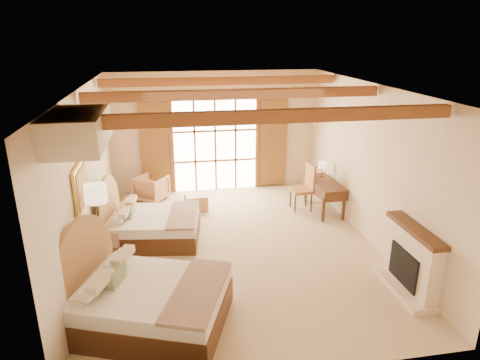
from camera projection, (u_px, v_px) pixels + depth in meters
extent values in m
plane|color=tan|center=(237.00, 247.00, 8.70)|extent=(7.00, 7.00, 0.00)
plane|color=beige|center=(215.00, 132.00, 11.43)|extent=(5.50, 0.00, 5.50)
plane|color=beige|center=(86.00, 180.00, 7.72)|extent=(0.00, 7.00, 7.00)
plane|color=beige|center=(371.00, 165.00, 8.62)|extent=(0.00, 7.00, 7.00)
plane|color=#B98239|center=(236.00, 87.00, 7.65)|extent=(7.00, 7.00, 0.00)
cube|color=white|center=(215.00, 145.00, 11.51)|extent=(2.20, 0.02, 2.50)
cube|color=olive|center=(155.00, 148.00, 11.22)|extent=(0.75, 0.06, 2.40)
cube|color=olive|center=(273.00, 143.00, 11.74)|extent=(0.75, 0.06, 2.40)
cube|color=beige|center=(412.00, 261.00, 7.08)|extent=(0.25, 1.30, 1.10)
cube|color=black|center=(407.00, 266.00, 7.10)|extent=(0.18, 0.80, 0.60)
cube|color=beige|center=(403.00, 287.00, 7.23)|extent=(0.45, 1.40, 0.10)
cube|color=#4E291A|center=(416.00, 230.00, 6.89)|extent=(0.30, 1.40, 0.08)
cube|color=gold|center=(80.00, 186.00, 6.98)|extent=(0.05, 0.95, 0.75)
cube|color=gold|center=(82.00, 186.00, 6.99)|extent=(0.02, 0.82, 0.62)
cube|color=beige|center=(77.00, 130.00, 5.48)|extent=(0.70, 1.40, 0.45)
cube|color=#4E291A|center=(151.00, 311.00, 6.35)|extent=(2.58, 2.27, 0.42)
cube|color=white|center=(150.00, 293.00, 6.24)|extent=(2.53, 2.22, 0.23)
cube|color=#947561|center=(199.00, 281.00, 6.32)|extent=(1.18, 1.78, 0.05)
cube|color=gray|center=(113.00, 282.00, 6.08)|extent=(0.27, 0.46, 0.25)
cube|color=#4E291A|center=(154.00, 232.00, 8.93)|extent=(2.05, 1.66, 0.36)
cube|color=white|center=(153.00, 220.00, 8.84)|extent=(2.01, 1.63, 0.20)
cube|color=#947561|center=(183.00, 213.00, 8.90)|extent=(0.76, 1.50, 0.05)
cube|color=gray|center=(130.00, 212.00, 8.70)|extent=(0.16, 0.39, 0.22)
cube|color=#4E291A|center=(104.00, 259.00, 7.57)|extent=(0.58, 0.58, 0.66)
cylinder|color=#3B2B1B|center=(105.00, 275.00, 7.66)|extent=(0.25, 0.25, 0.03)
cylinder|color=#3B2B1B|center=(101.00, 237.00, 7.41)|extent=(0.04, 0.04, 1.48)
cylinder|color=beige|center=(96.00, 193.00, 7.14)|extent=(0.37, 0.37, 0.31)
imported|color=#A77250|center=(152.00, 188.00, 11.02)|extent=(0.98, 0.99, 0.66)
cube|color=#A57744|center=(196.00, 202.00, 10.51)|extent=(0.57, 0.57, 0.38)
cube|color=#4E291A|center=(325.00, 183.00, 10.26)|extent=(0.65, 1.39, 0.05)
cube|color=#4E291A|center=(324.00, 188.00, 10.30)|extent=(0.63, 1.35, 0.21)
cube|color=#A17536|center=(301.00, 190.00, 10.38)|extent=(0.54, 0.54, 0.07)
cube|color=#A17536|center=(311.00, 177.00, 10.31)|extent=(0.10, 0.51, 0.61)
cylinder|color=#3B2B1B|center=(322.00, 176.00, 10.66)|extent=(0.11, 0.11, 0.02)
cylinder|color=#3B2B1B|center=(322.00, 171.00, 10.61)|extent=(0.02, 0.02, 0.26)
cylinder|color=beige|center=(323.00, 165.00, 10.56)|extent=(0.18, 0.18, 0.15)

